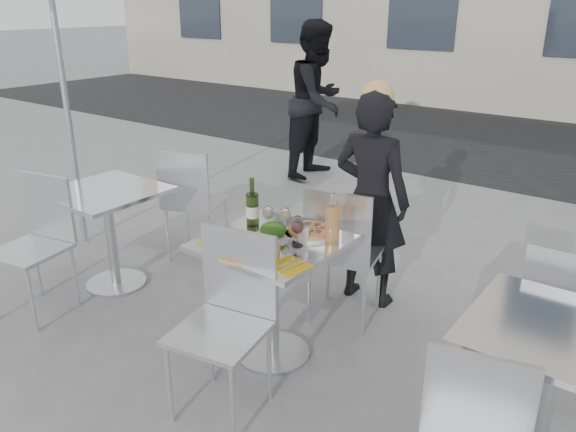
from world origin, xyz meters
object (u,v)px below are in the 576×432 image
Objects in this scene: chair_far at (342,245)px; napkin_right at (289,265)px; side_table_right at (552,372)px; wineglass_white_a at (268,213)px; chair_near at (229,308)px; sugar_shaker at (303,233)px; wineglass_white_b at (285,215)px; side_chair_lfar at (190,196)px; side_chair_rfar at (564,310)px; wineglass_red_b at (298,227)px; wineglass_red_a at (297,224)px; pedestrian_a at (318,100)px; pizza_near at (247,250)px; main_table at (272,274)px; wine_bottle at (252,208)px; salad_plate at (273,231)px; pizza_far at (310,231)px; napkin_left at (220,240)px; carafe at (333,223)px; woman_diner at (371,200)px; side_table_left at (109,218)px.

chair_far reaches higher than napkin_right.
side_table_right is 4.76× the size of wineglass_white_a.
chair_near reaches higher than sugar_shaker.
side_table_right is 4.76× the size of wineglass_white_b.
side_chair_lfar is 1.06× the size of side_chair_rfar.
wineglass_red_b is 0.27m from napkin_right.
chair_far is 5.99× the size of wineglass_red_a.
side_chair_lfar is 1.41m from wineglass_white_a.
pedestrian_a is 5.02× the size of pizza_near.
pizza_near is 2.29× the size of wineglass_white_a.
wine_bottle is (-0.23, 0.11, 0.32)m from main_table.
side_table_right is at bearing 0.00° from main_table.
napkin_right is (0.30, -0.25, -0.03)m from salad_plate.
sugar_shaker is (0.04, -0.13, 0.04)m from pizza_far.
pizza_near is 1.62× the size of napkin_left.
wineglass_red_a is at bearing -84.04° from pizza_far.
wineglass_white_a is at bearing -154.86° from pedestrian_a.
chair_far reaches higher than side_table_right.
chair_near is 0.70m from wine_bottle.
sugar_shaker is 0.31m from napkin_right.
pizza_far is at bearing 72.61° from pizza_near.
sugar_shaker reaches higher than salad_plate.
pedestrian_a is 3.67m from wineglass_white_b.
chair_near is 5.97× the size of wineglass_red_a.
chair_far is 3.20× the size of wine_bottle.
carafe is (0.52, 0.06, 0.00)m from wine_bottle.
woman_diner is 5.04× the size of wine_bottle.
side_table_left is 4.76× the size of wineglass_red_a.
salad_plate reaches higher than pizza_far.
wineglass_red_a is at bearing -24.79° from wineglass_white_b.
chair_near is 4.23m from pedestrian_a.
carafe is at bearing 97.48° from napkin_right.
carafe is (0.29, 0.17, 0.33)m from main_table.
pizza_near is 2.29× the size of wineglass_red_b.
pizza_near is 0.29m from napkin_right.
napkin_left is at bearing -146.90° from carafe.
chair_near is 0.60m from wineglass_red_a.
wineglass_red_b is at bearing -5.87° from salad_plate.
wine_bottle reaches higher than napkin_left.
salad_plate is 1.40× the size of wineglass_white_a.
side_chair_rfar reaches higher than salad_plate.
pizza_near is at bearing -127.97° from wineglass_red_b.
wine_bottle is 0.38m from sugar_shaker.
wineglass_white_a is (-0.08, 0.29, 0.10)m from pizza_near.
wineglass_red_a is (0.35, -0.04, -0.00)m from wine_bottle.
sugar_shaker is at bearing 90.80° from woman_diner.
carafe is 2.71× the size of sugar_shaker.
chair_near is at bearing -78.50° from salad_plate.
main_table is 0.46m from chair_near.
woman_diner reaches higher than main_table.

